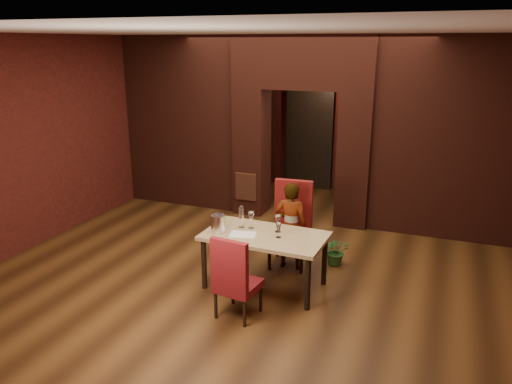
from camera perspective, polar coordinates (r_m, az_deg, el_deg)
floor at (r=7.43m, az=0.57°, el=-7.67°), size 8.00×8.00×0.00m
ceiling at (r=6.76m, az=0.65°, el=17.84°), size 7.00×8.00×0.04m
wall_back at (r=10.70m, az=8.38°, el=8.69°), size 7.00×0.04×3.20m
wall_front at (r=3.66m, az=-22.68°, el=-8.43°), size 7.00×0.04×3.20m
wall_left at (r=8.78m, az=-21.38°, el=5.96°), size 0.04×8.00×3.20m
pillar_left at (r=9.18m, az=-0.48°, el=4.68°), size 0.55×0.55×2.30m
pillar_right at (r=8.66m, az=11.28°, el=3.62°), size 0.55×0.55×2.30m
lintel at (r=8.67m, az=5.52°, el=14.56°), size 2.45×0.55×0.90m
wing_wall_left at (r=9.70m, az=-8.32°, el=7.87°), size 2.28×0.35×3.20m
wing_wall_right at (r=8.45m, az=20.94°, el=5.62°), size 2.28×0.35×3.20m
vent_panel at (r=9.06m, az=-1.17°, el=0.60°), size 0.40×0.03×0.50m
rear_door at (r=10.83m, az=6.11°, el=5.92°), size 0.90×0.08×2.10m
rear_door_frame at (r=10.79m, az=6.06°, el=5.88°), size 1.02×0.04×2.22m
dining_table at (r=6.52m, az=1.01°, el=-7.82°), size 1.58×0.92×0.73m
chair_far at (r=7.05m, az=3.87°, el=-3.82°), size 0.59×0.59×1.20m
chair_near at (r=5.81m, az=-2.05°, el=-9.52°), size 0.51×0.51×1.01m
person_seated at (r=6.96m, az=3.99°, el=-3.88°), size 0.47×0.32×1.25m
wine_glass_a at (r=6.54m, az=-0.57°, el=-3.24°), size 0.09×0.09×0.22m
wine_glass_b at (r=6.42m, az=2.53°, el=-3.65°), size 0.09×0.09×0.22m
wine_glass_c at (r=6.24m, az=2.59°, el=-4.42°), size 0.08×0.08×0.19m
tasting_sheet at (r=6.37m, az=-1.50°, el=-4.86°), size 0.37×0.31×0.00m
wine_bucket at (r=6.42m, az=-4.34°, el=-3.63°), size 0.19×0.19×0.23m
water_bottle at (r=6.57m, az=-1.69°, el=-2.80°), size 0.07×0.07×0.30m
potted_plant at (r=7.26m, az=9.15°, el=-6.66°), size 0.47×0.44×0.42m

